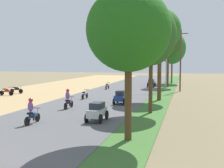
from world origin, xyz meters
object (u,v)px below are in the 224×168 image
at_px(parked_motorbike_seventh, 17,89).
at_px(motorbike_ahead_second, 68,99).
at_px(utility_pole_near, 181,59).
at_px(streetlamp_mid, 172,60).
at_px(car_sedan_charcoal, 151,83).
at_px(median_tree_second, 151,35).
at_px(motorbike_ahead_third, 85,94).
at_px(median_tree_fourth, 168,43).
at_px(motorbike_foreground_rider, 32,112).
at_px(motorbike_ahead_fourth, 107,86).
at_px(median_tree_third, 160,31).
at_px(median_tree_fifth, 172,48).
at_px(car_hatchback_silver, 97,111).
at_px(median_tree_nearest, 128,30).
at_px(car_hatchback_blue, 121,97).
at_px(streetlamp_near, 167,55).
at_px(parked_motorbike_sixth, 7,91).

xyz_separation_m(parked_motorbike_seventh, motorbike_ahead_second, (10.76, -8.84, 0.30)).
xyz_separation_m(parked_motorbike_seventh, utility_pole_near, (19.41, 8.03, 3.69)).
relative_size(streetlamp_mid, car_sedan_charcoal, 3.20).
xyz_separation_m(median_tree_second, motorbike_ahead_third, (-7.58, 6.13, -5.35)).
bearing_deg(median_tree_fourth, parked_motorbike_seventh, -141.98).
relative_size(motorbike_foreground_rider, motorbike_ahead_fourth, 1.00).
bearing_deg(median_tree_third, motorbike_foreground_rider, -116.98).
bearing_deg(median_tree_fourth, motorbike_foreground_rider, -103.02).
relative_size(streetlamp_mid, motorbike_ahead_second, 4.02).
xyz_separation_m(median_tree_third, median_tree_fourth, (-0.10, 15.28, -0.28)).
distance_m(parked_motorbike_seventh, median_tree_fifth, 27.87).
relative_size(streetlamp_mid, car_hatchback_silver, 3.61).
xyz_separation_m(median_tree_nearest, median_tree_fourth, (0.06, 30.21, 1.28)).
height_order(median_tree_fifth, car_hatchback_blue, median_tree_fifth).
bearing_deg(motorbike_foreground_rider, car_sedan_charcoal, 81.36).
distance_m(streetlamp_near, motorbike_ahead_fourth, 9.15).
bearing_deg(motorbike_ahead_second, motorbike_ahead_third, 97.46).
bearing_deg(median_tree_second, motorbike_ahead_fourth, 116.09).
bearing_deg(parked_motorbike_seventh, median_tree_nearest, -43.66).
xyz_separation_m(utility_pole_near, motorbike_ahead_second, (-8.65, -16.87, -3.39)).
relative_size(median_tree_third, utility_pole_near, 1.13).
bearing_deg(motorbike_ahead_second, median_tree_fifth, 76.80).
height_order(streetlamp_mid, car_sedan_charcoal, streetlamp_mid).
bearing_deg(streetlamp_mid, utility_pole_near, -83.45).
bearing_deg(car_hatchback_silver, utility_pole_near, 76.88).
distance_m(parked_motorbike_seventh, car_hatchback_blue, 15.29).
bearing_deg(median_tree_third, median_tree_fourth, 90.37).
bearing_deg(motorbike_ahead_third, car_sedan_charcoal, 71.81).
relative_size(median_tree_fourth, streetlamp_mid, 1.22).
bearing_deg(motorbike_ahead_fourth, motorbike_ahead_third, -87.30).
bearing_deg(motorbike_foreground_rider, median_tree_fourth, 76.98).
bearing_deg(utility_pole_near, car_hatchback_silver, -103.12).
xyz_separation_m(streetlamp_near, car_hatchback_blue, (-3.22, -13.13, -4.06)).
bearing_deg(median_tree_fifth, median_tree_fourth, -92.11).
bearing_deg(utility_pole_near, motorbike_foreground_rider, -110.55).
xyz_separation_m(parked_motorbike_sixth, motorbike_ahead_third, (9.85, -0.62, 0.02)).
height_order(parked_motorbike_seventh, motorbike_ahead_fourth, motorbike_ahead_fourth).
distance_m(median_tree_nearest, car_sedan_charcoal, 29.75).
bearing_deg(car_hatchback_blue, motorbike_ahead_fourth, 110.92).
distance_m(streetlamp_near, car_hatchback_blue, 14.11).
relative_size(utility_pole_near, car_hatchback_blue, 4.05).
distance_m(utility_pole_near, motorbike_foreground_rider, 24.53).
xyz_separation_m(streetlamp_near, motorbike_ahead_second, (-6.83, -16.76, -3.95)).
bearing_deg(parked_motorbike_sixth, median_tree_third, 1.65).
xyz_separation_m(parked_motorbike_sixth, median_tree_second, (17.43, -6.75, 5.37)).
distance_m(car_hatchback_silver, motorbike_ahead_fourth, 21.06).
height_order(median_tree_second, car_hatchback_blue, median_tree_second).
bearing_deg(motorbike_ahead_fourth, median_tree_second, -63.91).
bearing_deg(car_hatchback_silver, streetlamp_mid, 85.26).
relative_size(parked_motorbike_sixth, utility_pole_near, 0.22).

